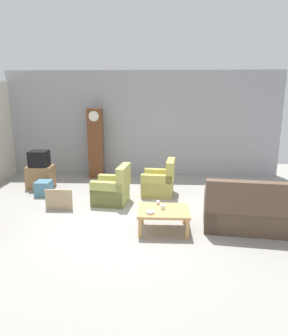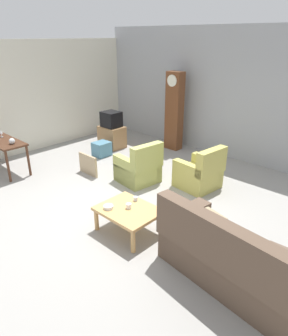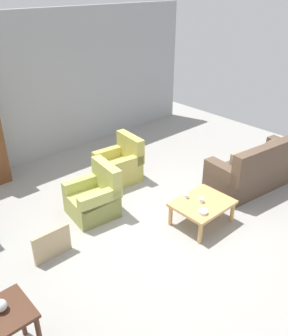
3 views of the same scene
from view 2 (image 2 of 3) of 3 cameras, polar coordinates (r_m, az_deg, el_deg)
The scene contains 18 objects.
ground_plane at distance 5.91m, azimuth -2.66°, elevation -6.79°, with size 10.40×10.40×0.00m, color #999691.
garage_door_wall at distance 8.15m, azimuth 16.04°, elevation 12.81°, with size 8.40×0.16×3.20m, color #9EA0A5.
pegboard_wall_left at distance 8.95m, azimuth -20.43°, elevation 12.10°, with size 0.12×6.40×2.88m, color silver.
couch_floral at distance 4.17m, azimuth 16.60°, elevation -16.52°, with size 2.19×1.13×1.04m.
armchair_olive_near at distance 6.67m, azimuth -0.93°, elevation -0.15°, with size 0.88×0.85×0.92m.
armchair_olive_far at distance 6.52m, azimuth 10.21°, elevation -1.11°, with size 0.86×0.84×0.92m.
coffee_table_wood at distance 4.99m, azimuth -2.87°, elevation -8.14°, with size 0.96×0.76×0.42m.
console_table_dark at distance 7.78m, azimuth -24.39°, elevation 3.87°, with size 1.30×0.56×0.75m.
grandfather_clock at distance 8.57m, azimuth 5.61°, elevation 10.34°, with size 0.44×0.30×2.10m.
tv_stand_cabinet at distance 8.87m, azimuth -5.91°, elevation 5.73°, with size 0.68×0.52×0.60m, color #997047.
tv_crt at distance 8.73m, azimuth -6.05°, elevation 8.94°, with size 0.48×0.44×0.42m, color black.
framed_picture_leaning at distance 7.18m, azimuth -10.28°, elevation 0.61°, with size 0.60×0.05×0.47m, color tan.
storage_box_blue at distance 8.28m, azimuth -7.80°, elevation 3.50°, with size 0.37×0.42×0.37m, color teal.
glass_dome_cloche at distance 7.41m, azimuth -23.17°, elevation 4.59°, with size 0.13×0.13×0.13m, color silver.
cup_white_porcelain at distance 4.96m, azimuth -2.83°, elevation -6.99°, with size 0.09×0.09×0.08m, color white.
cup_blue_rimmed at distance 5.17m, azimuth -1.56°, elevation -5.67°, with size 0.07×0.07×0.07m, color silver.
bowl_white_stacked at distance 4.98m, azimuth -6.57°, elevation -7.14°, with size 0.16×0.16×0.05m, color white.
wine_glass_mid at distance 8.00m, azimuth -24.84°, elevation 5.92°, with size 0.07×0.07×0.16m.
Camera 2 is at (3.70, -3.53, 2.96)m, focal length 33.06 mm.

